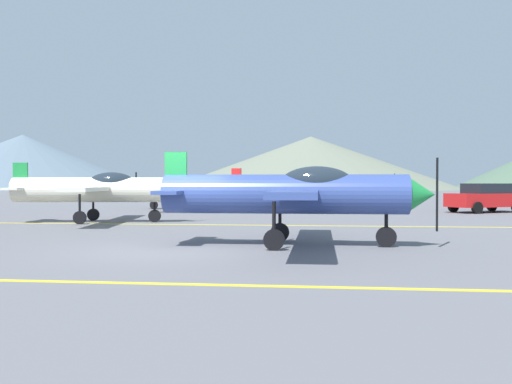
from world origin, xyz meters
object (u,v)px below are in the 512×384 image
Objects in this scene: airplane_mid at (98,189)px; airplane_far at (188,187)px; airplane_back at (345,186)px; car_sedan at (485,197)px; airplane_near at (295,193)px.

airplane_far is at bearing 83.34° from airplane_mid.
car_sedan is (7.43, -8.18, -0.57)m from airplane_back.
airplane_back reaches higher than car_sedan.
airplane_back is at bearing 84.66° from airplane_near.
airplane_back is 11.07m from car_sedan.
airplane_near is at bearing -95.34° from airplane_back.
car_sedan is (17.22, -0.88, -0.57)m from airplane_far.
airplane_far is 17.25m from car_sedan.
airplane_back is (11.05, 18.10, 0.00)m from airplane_mid.
airplane_far is (-7.37, 18.61, 0.00)m from airplane_near.
airplane_back is at bearing 36.73° from airplane_far.
car_sedan is at bearing 28.23° from airplane_mid.
airplane_mid reaches higher than car_sedan.
airplane_mid is 21.21m from airplane_back.
airplane_near is at bearing -119.06° from car_sedan.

